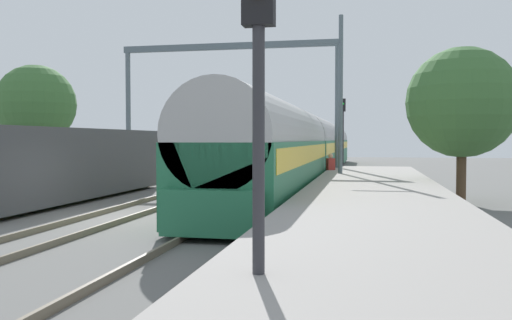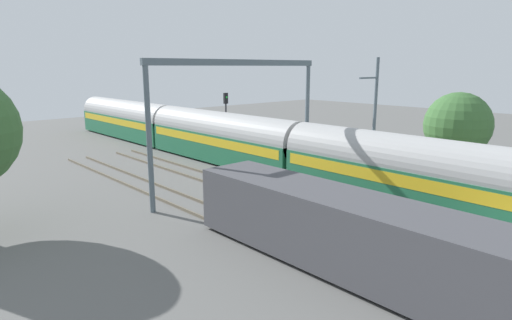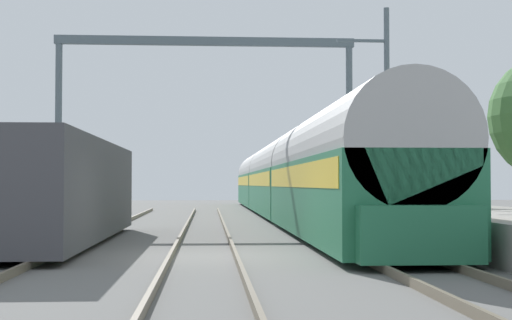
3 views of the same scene
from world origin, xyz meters
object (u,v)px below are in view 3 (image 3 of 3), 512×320
object	(u,v)px
railway_signal_far	(317,152)
catenary_gantry	(206,90)
freight_car	(58,191)
person_crossing	(356,200)
passenger_train	(286,178)

from	to	relation	value
railway_signal_far	catenary_gantry	size ratio (longest dim) A/B	0.42
catenary_gantry	freight_car	bearing A→B (deg)	-111.90
person_crossing	passenger_train	bearing A→B (deg)	-117.03
freight_car	catenary_gantry	world-z (taller)	catenary_gantry
freight_car	passenger_train	bearing A→B (deg)	64.49
passenger_train	railway_signal_far	world-z (taller)	railway_signal_far
freight_car	railway_signal_far	bearing A→B (deg)	62.06
passenger_train	freight_car	distance (m)	19.04
person_crossing	railway_signal_far	xyz separation A→B (m)	(0.12, 11.30, 2.35)
freight_car	catenary_gantry	bearing A→B (deg)	68.10
railway_signal_far	catenary_gantry	distance (m)	10.95
passenger_train	freight_car	size ratio (longest dim) A/B	3.78
railway_signal_far	person_crossing	bearing A→B (deg)	-90.60
person_crossing	catenary_gantry	world-z (taller)	catenary_gantry
passenger_train	catenary_gantry	bearing A→B (deg)	-120.41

